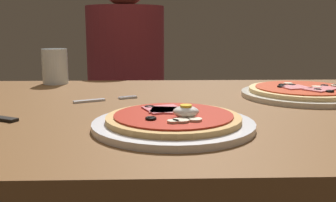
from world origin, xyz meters
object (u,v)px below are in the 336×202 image
(pizza_foreground, at_px, (174,122))
(pizza_across_left, at_px, (303,92))
(fork, at_px, (101,100))
(diner_person, at_px, (127,107))
(dining_table, at_px, (162,153))
(water_glass_near, at_px, (55,69))

(pizza_foreground, bearing_deg, pizza_across_left, 41.22)
(fork, distance_m, diner_person, 0.74)
(diner_person, bearing_deg, pizza_across_left, 126.02)
(fork, bearing_deg, pizza_foreground, -58.14)
(dining_table, relative_size, water_glass_near, 11.31)
(pizza_foreground, distance_m, pizza_across_left, 0.45)
(dining_table, relative_size, diner_person, 1.03)
(dining_table, relative_size, fork, 8.21)
(dining_table, distance_m, fork, 0.20)
(pizza_foreground, relative_size, fork, 1.92)
(pizza_across_left, height_order, water_glass_near, water_glass_near)
(pizza_across_left, bearing_deg, diner_person, 126.02)
(dining_table, bearing_deg, diner_person, 99.93)
(pizza_foreground, distance_m, water_glass_near, 0.65)
(pizza_foreground, relative_size, diner_person, 0.24)
(dining_table, xyz_separation_m, fork, (-0.15, 0.07, 0.11))
(dining_table, distance_m, pizza_foreground, 0.23)
(fork, relative_size, diner_person, 0.13)
(dining_table, relative_size, pizza_across_left, 3.94)
(fork, bearing_deg, dining_table, -24.97)
(diner_person, bearing_deg, pizza_foreground, 98.94)
(pizza_across_left, distance_m, diner_person, 0.86)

